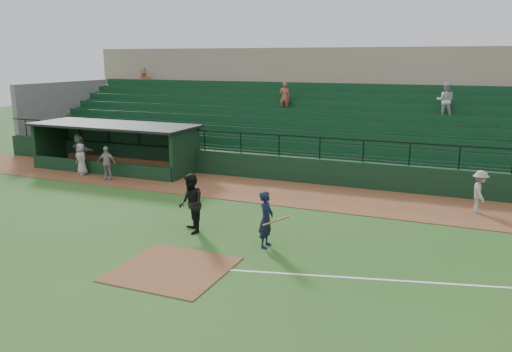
% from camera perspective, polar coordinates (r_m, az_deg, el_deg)
% --- Properties ---
extents(ground, '(90.00, 90.00, 0.00)m').
position_cam_1_polar(ground, '(15.48, -7.29, -8.92)').
color(ground, '#27531B').
rests_on(ground, ground).
extents(warning_track, '(40.00, 4.00, 0.03)m').
position_cam_1_polar(warning_track, '(22.39, 2.98, -1.86)').
color(warning_track, brown).
rests_on(warning_track, ground).
extents(home_plate_dirt, '(3.00, 3.00, 0.03)m').
position_cam_1_polar(home_plate_dirt, '(14.69, -9.27, -10.17)').
color(home_plate_dirt, brown).
rests_on(home_plate_dirt, ground).
extents(foul_line, '(17.49, 4.44, 0.01)m').
position_cam_1_polar(foul_line, '(14.76, 24.04, -11.12)').
color(foul_line, white).
rests_on(foul_line, ground).
extents(stadium_structure, '(38.00, 13.08, 6.40)m').
position_cam_1_polar(stadium_structure, '(29.94, 8.59, 6.24)').
color(stadium_structure, black).
rests_on(stadium_structure, ground).
extents(dugout, '(8.90, 3.20, 2.42)m').
position_cam_1_polar(dugout, '(28.14, -14.89, 3.53)').
color(dugout, black).
rests_on(dugout, ground).
extents(batter_at_plate, '(1.02, 0.70, 1.78)m').
position_cam_1_polar(batter_at_plate, '(15.87, 1.13, -4.83)').
color(batter_at_plate, black).
rests_on(batter_at_plate, ground).
extents(umpire, '(1.21, 1.24, 2.01)m').
position_cam_1_polar(umpire, '(17.26, -7.25, -3.07)').
color(umpire, black).
rests_on(umpire, ground).
extents(runner, '(0.79, 1.14, 1.63)m').
position_cam_1_polar(runner, '(21.02, 23.61, -1.62)').
color(runner, gray).
rests_on(runner, warning_track).
extents(dugout_player_a, '(1.00, 0.53, 1.63)m').
position_cam_1_polar(dugout_player_a, '(25.53, -16.28, 1.39)').
color(dugout_player_a, '#9F9995').
rests_on(dugout_player_a, warning_track).
extents(dugout_player_b, '(0.91, 0.76, 1.59)m').
position_cam_1_polar(dugout_player_b, '(27.03, -18.84, 1.80)').
color(dugout_player_b, '#9F9A94').
rests_on(dugout_player_b, warning_track).
extents(dugout_player_c, '(1.79, 1.00, 1.84)m').
position_cam_1_polar(dugout_player_c, '(28.86, -18.96, 2.72)').
color(dugout_player_c, gray).
rests_on(dugout_player_c, warning_track).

